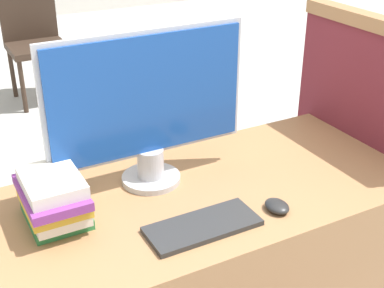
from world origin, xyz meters
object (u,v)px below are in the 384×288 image
Objects in this scene: keyboard at (203,226)px; mouse at (277,206)px; book_stack at (54,199)px; monitor at (148,106)px; far_chair at (33,33)px.

mouse reaches higher than keyboard.
monitor is at bearing 14.08° from book_stack.
keyboard is 0.25m from mouse.
monitor is 7.58× the size of mouse.
monitor is 0.67× the size of far_chair.
keyboard is at bearing -129.93° from far_chair.
keyboard is at bearing -32.61° from book_stack.
far_chair is at bearing 90.10° from mouse.
far_chair is (-0.01, 3.18, -0.21)m from mouse.
monitor is at bearing -130.81° from far_chair.
monitor reaches higher than keyboard.
mouse is 3.19m from far_chair.
keyboard is at bearing -86.44° from monitor.
book_stack reaches higher than keyboard.
far_chair is (0.26, 2.84, -0.47)m from monitor.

